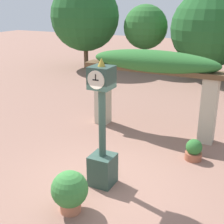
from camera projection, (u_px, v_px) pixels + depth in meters
ground_plane at (103, 181)px, 7.65m from camera, size 60.00×60.00×0.00m
pedestal_clock at (102, 138)px, 7.15m from camera, size 0.56×0.56×3.05m
pergola at (153, 71)px, 9.83m from camera, size 4.68×1.06×2.73m
potted_plant_near_left at (70, 191)px, 6.40m from camera, size 0.77×0.77×0.92m
potted_plant_near_right at (194, 150)px, 8.59m from camera, size 0.46×0.46×0.60m
tree_line at (211, 22)px, 16.50m from camera, size 18.47×4.88×5.53m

